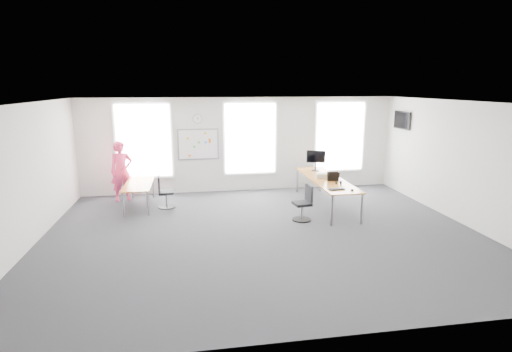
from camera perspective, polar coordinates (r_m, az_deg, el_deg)
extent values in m
plane|color=#2C2B30|center=(9.35, 1.02, -8.21)|extent=(10.00, 10.00, 0.00)
plane|color=white|center=(8.74, 1.10, 10.48)|extent=(10.00, 10.00, 0.00)
plane|color=silver|center=(12.82, -2.18, 4.48)|extent=(10.00, 0.00, 10.00)
plane|color=silver|center=(5.20, 9.14, -8.29)|extent=(10.00, 0.00, 10.00)
plane|color=silver|center=(9.42, -30.39, -0.33)|extent=(0.00, 10.00, 10.00)
plane|color=silver|center=(10.98, 27.68, 1.60)|extent=(0.00, 10.00, 10.00)
cube|color=white|center=(12.74, -15.73, 4.87)|extent=(1.60, 0.06, 2.20)
cube|color=white|center=(12.80, -0.84, 5.38)|extent=(1.60, 0.06, 2.20)
cube|color=white|center=(13.57, 11.85, 5.54)|extent=(1.60, 0.06, 2.20)
cube|color=#BC6B23|center=(11.37, 9.96, -0.43)|extent=(0.88, 3.31, 0.03)
cylinder|color=gray|center=(9.90, 10.80, -4.88)|extent=(0.06, 0.06, 0.77)
cylinder|color=gray|center=(10.18, 14.85, -4.59)|extent=(0.06, 0.06, 0.77)
cylinder|color=gray|center=(12.83, 5.95, -0.64)|extent=(0.06, 0.06, 0.77)
cylinder|color=gray|center=(13.05, 9.18, -0.51)|extent=(0.06, 0.06, 0.77)
cube|color=#BC6B23|center=(11.67, -16.41, -1.06)|extent=(0.74, 1.85, 0.03)
cylinder|color=gray|center=(10.98, -18.43, -3.90)|extent=(0.05, 0.05, 0.65)
cylinder|color=gray|center=(10.89, -15.21, -3.81)|extent=(0.05, 0.05, 0.65)
cylinder|color=gray|center=(12.63, -17.26, -1.67)|extent=(0.05, 0.05, 0.65)
cylinder|color=gray|center=(12.55, -14.46, -1.58)|extent=(0.05, 0.05, 0.65)
cylinder|color=black|center=(10.31, 6.52, -6.19)|extent=(0.48, 0.48, 0.03)
cylinder|color=gray|center=(10.24, 6.55, -5.09)|extent=(0.06, 0.06, 0.39)
cube|color=black|center=(10.18, 6.58, -3.95)|extent=(0.46, 0.46, 0.06)
cube|color=black|center=(10.19, 7.56, -2.45)|extent=(0.10, 0.39, 0.42)
cylinder|color=black|center=(11.56, -12.61, -4.32)|extent=(0.48, 0.48, 0.03)
cylinder|color=gray|center=(11.50, -12.66, -3.33)|extent=(0.06, 0.06, 0.39)
cube|color=black|center=(11.44, -12.71, -2.30)|extent=(0.44, 0.44, 0.06)
cube|color=black|center=(11.38, -13.70, -1.09)|extent=(0.07, 0.39, 0.42)
imported|color=#F0386A|center=(12.41, -18.64, 0.65)|extent=(0.76, 0.64, 1.77)
cube|color=white|center=(12.69, -8.25, 4.50)|extent=(1.20, 0.03, 0.90)
cylinder|color=gray|center=(12.60, -8.36, 8.10)|extent=(0.30, 0.04, 0.30)
cube|color=black|center=(13.34, 20.16, 7.50)|extent=(0.06, 0.90, 0.55)
cube|color=black|center=(10.21, 11.46, -1.86)|extent=(0.44, 0.24, 0.02)
ellipsoid|color=black|center=(10.18, 13.57, -1.94)|extent=(0.10, 0.13, 0.04)
cylinder|color=black|center=(10.54, 12.20, -1.46)|extent=(0.07, 0.07, 0.01)
cylinder|color=black|center=(10.77, 11.41, -0.93)|extent=(0.04, 0.08, 0.08)
cylinder|color=black|center=(10.81, 12.02, -0.90)|extent=(0.04, 0.08, 0.08)
cylinder|color=gold|center=(10.77, 11.41, -0.93)|extent=(0.01, 0.08, 0.08)
cube|color=black|center=(10.78, 11.72, -0.69)|extent=(0.14, 0.02, 0.01)
cube|color=black|center=(11.10, 10.89, -0.02)|extent=(0.32, 0.09, 0.25)
cube|color=#F06109|center=(11.04, 11.02, -0.15)|extent=(0.30, 0.11, 0.23)
cube|color=black|center=(11.02, 11.04, -0.12)|extent=(0.32, 0.11, 0.25)
cube|color=beige|center=(11.45, 9.42, 0.06)|extent=(0.37, 0.30, 0.11)
cylinder|color=black|center=(12.36, 8.47, 0.81)|extent=(0.23, 0.23, 0.02)
cylinder|color=black|center=(12.34, 8.49, 1.34)|extent=(0.05, 0.05, 0.23)
cube|color=black|center=(12.27, 8.56, 2.76)|extent=(0.55, 0.21, 0.38)
cube|color=black|center=(12.25, 8.59, 2.74)|extent=(0.50, 0.17, 0.33)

